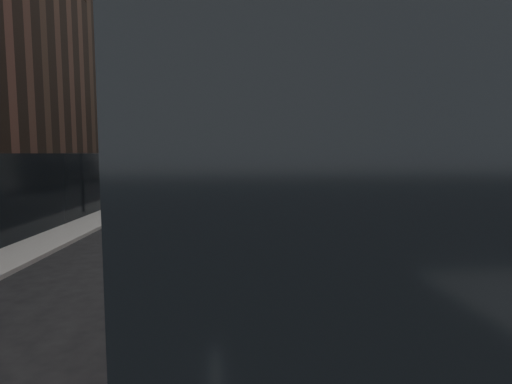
{
  "coord_description": "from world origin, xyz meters",
  "views": [
    {
      "loc": [
        0.04,
        -5.46,
        3.6
      ],
      "look_at": [
        0.27,
        5.87,
        2.5
      ],
      "focal_mm": 28.0,
      "sensor_mm": 36.0,
      "label": 1
    }
  ],
  "objects": [
    {
      "name": "grey_bus",
      "position": [
        2.53,
        40.21,
        2.2
      ],
      "size": [
        4.61,
        12.98,
        4.11
      ],
      "rotation": [
        0.0,
        0.0,
        0.13
      ],
      "color": "black",
      "rests_on": "ground"
    },
    {
      "name": "car_b",
      "position": [
        4.25,
        25.77,
        0.7
      ],
      "size": [
        1.96,
        4.38,
        1.4
      ],
      "primitive_type": "imported",
      "rotation": [
        0.0,
        0.0,
        -0.12
      ],
      "color": "#919399",
      "rests_on": "ground"
    },
    {
      "name": "sidewalk_left",
      "position": [
        -8.0,
        25.0,
        0.07
      ],
      "size": [
        2.0,
        80.0,
        0.15
      ],
      "primitive_type": "cube",
      "color": "slate",
      "rests_on": "ground"
    },
    {
      "name": "building_left_mid",
      "position": [
        -11.5,
        30.0,
        7.0
      ],
      "size": [
        5.0,
        24.0,
        14.0
      ],
      "primitive_type": "cube",
      "color": "black",
      "rests_on": "ground"
    },
    {
      "name": "street_lamp",
      "position": [
        -8.22,
        18.0,
        4.18
      ],
      "size": [
        1.06,
        0.22,
        7.0
      ],
      "color": "black",
      "rests_on": "sidewalk_left"
    },
    {
      "name": "car_c",
      "position": [
        1.3,
        32.72,
        0.67
      ],
      "size": [
        2.14,
        4.72,
        1.34
      ],
      "primitive_type": "imported",
      "rotation": [
        0.0,
        0.0,
        -0.06
      ],
      "color": "black",
      "rests_on": "ground"
    },
    {
      "name": "sidewalk_right",
      "position": [
        7.5,
        25.0,
        0.07
      ],
      "size": [
        3.0,
        80.0,
        0.15
      ],
      "primitive_type": "cube",
      "color": "slate",
      "rests_on": "ground"
    },
    {
      "name": "car_a",
      "position": [
        2.58,
        18.82,
        0.63
      ],
      "size": [
        1.85,
        3.81,
        1.25
      ],
      "primitive_type": "imported",
      "rotation": [
        0.0,
        0.0,
        -0.1
      ],
      "color": "black",
      "rests_on": "ground"
    },
    {
      "name": "building_left_far",
      "position": [
        -11.5,
        52.0,
        6.5
      ],
      "size": [
        5.0,
        20.0,
        13.0
      ],
      "primitive_type": "cube",
      "color": "slate",
      "rests_on": "ground"
    },
    {
      "name": "building_modern_block",
      "position": [
        11.47,
        21.0,
        9.9
      ],
      "size": [
        5.03,
        22.0,
        20.0
      ],
      "color": "#B0B6BC",
      "rests_on": "ground"
    },
    {
      "name": "building_victorian",
      "position": [
        11.38,
        44.0,
        9.66
      ],
      "size": [
        6.5,
        24.0,
        21.0
      ],
      "color": "slate",
      "rests_on": "ground"
    },
    {
      "name": "red_bus",
      "position": [
        0.88,
        0.76,
        2.5
      ],
      "size": [
        3.11,
        11.26,
        4.51
      ],
      "rotation": [
        0.0,
        0.0,
        0.04
      ],
      "color": "#B80B18",
      "rests_on": "ground"
    }
  ]
}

